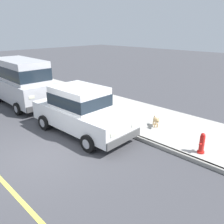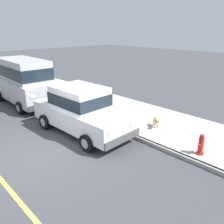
{
  "view_description": "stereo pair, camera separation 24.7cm",
  "coord_description": "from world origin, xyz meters",
  "px_view_note": "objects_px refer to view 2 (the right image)",
  "views": [
    {
      "loc": [
        -3.39,
        -6.59,
        4.1
      ],
      "look_at": [
        3.04,
        -0.28,
        0.85
      ],
      "focal_mm": 37.46,
      "sensor_mm": 36.0,
      "label": 1
    },
    {
      "loc": [
        -3.22,
        -6.77,
        4.1
      ],
      "look_at": [
        3.04,
        -0.28,
        0.85
      ],
      "focal_mm": 37.46,
      "sensor_mm": 36.0,
      "label": 2
    }
  ],
  "objects_px": {
    "car_silver_van": "(24,80)",
    "dog_tan": "(156,121)",
    "car_white_sedan": "(81,109)",
    "fire_hydrant": "(201,145)"
  },
  "relations": [
    {
      "from": "dog_tan",
      "to": "fire_hydrant",
      "type": "xyz_separation_m",
      "value": [
        -0.78,
        -2.35,
        0.05
      ]
    },
    {
      "from": "car_white_sedan",
      "to": "car_silver_van",
      "type": "xyz_separation_m",
      "value": [
        0.07,
        5.32,
        0.41
      ]
    },
    {
      "from": "car_silver_van",
      "to": "dog_tan",
      "type": "xyz_separation_m",
      "value": [
        2.28,
        -7.38,
        -0.97
      ]
    },
    {
      "from": "car_white_sedan",
      "to": "fire_hydrant",
      "type": "xyz_separation_m",
      "value": [
        1.57,
        -4.42,
        -0.51
      ]
    },
    {
      "from": "car_white_sedan",
      "to": "dog_tan",
      "type": "distance_m",
      "value": 3.18
    },
    {
      "from": "car_white_sedan",
      "to": "dog_tan",
      "type": "relative_size",
      "value": 8.02
    },
    {
      "from": "car_white_sedan",
      "to": "fire_hydrant",
      "type": "relative_size",
      "value": 6.41
    },
    {
      "from": "car_white_sedan",
      "to": "car_silver_van",
      "type": "bearing_deg",
      "value": 89.28
    },
    {
      "from": "dog_tan",
      "to": "fire_hydrant",
      "type": "distance_m",
      "value": 2.48
    },
    {
      "from": "car_silver_van",
      "to": "dog_tan",
      "type": "bearing_deg",
      "value": -72.84
    }
  ]
}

